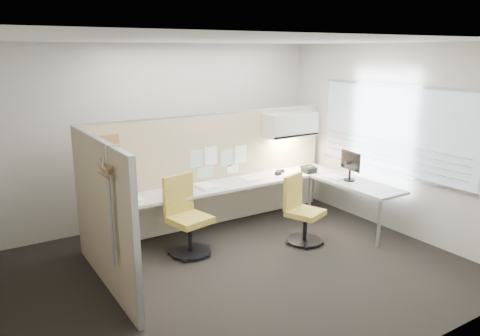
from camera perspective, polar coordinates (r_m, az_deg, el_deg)
floor at (r=6.04m, az=-0.29°, el=-12.35°), size 5.50×4.50×0.01m
ceiling at (r=5.40m, az=-0.33°, el=15.36°), size 5.50×4.50×0.01m
wall_back at (r=7.52m, az=-9.50°, el=4.08°), size 5.50×0.02×2.80m
wall_front at (r=3.92m, az=17.58°, el=-5.80°), size 5.50×0.02×2.80m
wall_right at (r=7.36m, az=18.15°, el=3.36°), size 0.02×4.50×2.80m
window_pane at (r=7.32m, az=18.12°, el=4.49°), size 0.01×2.80×1.30m
partition_back at (r=7.29m, az=-3.34°, el=-0.28°), size 4.10×0.06×1.75m
partition_left at (r=5.56m, az=-16.41°, el=-5.50°), size 0.06×2.20×1.75m
desk at (r=7.17m, az=1.21°, el=-2.79°), size 4.00×2.07×0.73m
overhead_bin at (r=7.73m, az=6.17°, el=5.30°), size 0.90×0.36×0.38m
task_light_strip at (r=7.77m, az=6.13°, el=3.77°), size 0.60×0.06×0.02m
pinned_papers at (r=7.26m, az=-2.68°, el=0.95°), size 1.01×0.00×0.47m
poster at (r=6.53m, az=-15.61°, el=2.41°), size 0.28×0.00×0.35m
chair_left at (r=6.37m, az=-6.59°, el=-6.10°), size 0.58×0.60×1.06m
chair_right at (r=6.75m, az=7.45°, el=-5.34°), size 0.58×0.59×0.96m
monitor at (r=7.38m, az=13.29°, el=0.48°), size 0.18×0.43×0.45m
phone at (r=7.79m, az=8.37°, el=-0.18°), size 0.21×0.20×0.12m
stapler at (r=7.73m, az=4.93°, el=-0.39°), size 0.14×0.05×0.05m
tape_dispenser at (r=7.59m, az=4.69°, el=-0.63°), size 0.11×0.07×0.06m
coat_hook at (r=4.87m, az=-15.92°, el=-1.44°), size 0.18×0.42×1.26m
paper_stack_0 at (r=6.47m, az=-12.92°, el=-3.72°), size 0.24×0.31×0.03m
paper_stack_1 at (r=6.71m, az=-7.96°, el=-2.90°), size 0.25×0.32×0.02m
paper_stack_2 at (r=6.88m, az=-4.25°, el=-2.24°), size 0.27×0.33×0.05m
paper_stack_3 at (r=7.34m, az=1.13°, el=-1.26°), size 0.24×0.30×0.02m
paper_stack_4 at (r=7.55m, az=11.35°, el=-1.11°), size 0.25×0.31×0.02m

